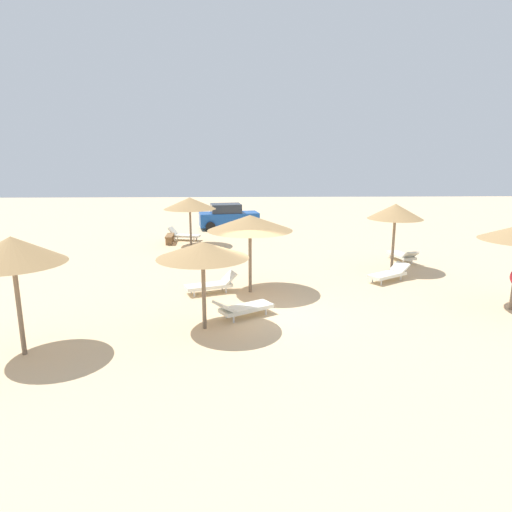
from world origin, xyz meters
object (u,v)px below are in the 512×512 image
at_px(lounger_0, 403,255).
at_px(bench_0, 170,237).
at_px(parasol_5, 203,250).
at_px(lounger_5, 243,308).
at_px(parasol_0, 395,212).
at_px(parked_car, 228,217).
at_px(parasol_4, 250,223).
at_px(parasol_2, 190,203).
at_px(lounger_6, 389,273).
at_px(parasol_1, 12,250).
at_px(lounger_4, 212,284).
at_px(lounger_2, 183,235).

height_order(lounger_0, bench_0, lounger_0).
xyz_separation_m(parasol_5, lounger_5, (1.11, 0.86, -2.03)).
height_order(parasol_0, parked_car, parasol_0).
distance_m(parasol_4, bench_0, 10.63).
xyz_separation_m(lounger_0, bench_0, (-11.79, 4.85, 0.03)).
distance_m(parasol_4, lounger_0, 8.91).
height_order(parasol_2, lounger_0, parasol_2).
height_order(parasol_5, lounger_6, parasol_5).
height_order(parasol_1, parasol_5, parasol_1).
bearing_deg(lounger_4, bench_0, 107.93).
xyz_separation_m(parasol_0, parasol_5, (-7.68, -6.46, -0.25)).
bearing_deg(lounger_6, lounger_2, 136.42).
bearing_deg(lounger_6, lounger_5, -146.23).
bearing_deg(lounger_6, parasol_4, -166.97).
bearing_deg(lounger_2, parked_car, 58.59).
xyz_separation_m(parasol_0, parked_car, (-7.54, 11.49, -1.78)).
relative_size(parasol_0, lounger_6, 1.51).
bearing_deg(lounger_2, bench_0, -126.52).
bearing_deg(lounger_4, lounger_2, 103.05).
height_order(parasol_4, lounger_0, parasol_4).
distance_m(parasol_2, parasol_5, 12.28).
bearing_deg(parasol_4, lounger_0, 31.81).
xyz_separation_m(parasol_1, bench_0, (1.39, 14.52, -2.37)).
xyz_separation_m(parasol_2, lounger_6, (8.80, -7.33, -2.07)).
height_order(lounger_4, lounger_6, lounger_4).
relative_size(parasol_4, lounger_2, 1.58).
xyz_separation_m(lounger_0, lounger_4, (-8.73, -4.61, 0.01)).
xyz_separation_m(parasol_4, lounger_5, (-0.28, -2.65, -2.27)).
xyz_separation_m(lounger_4, lounger_5, (1.12, -2.58, -0.01)).
bearing_deg(bench_0, parked_car, 57.64).
relative_size(parasol_4, lounger_5, 1.58).
xyz_separation_m(parasol_2, parasol_5, (1.77, -12.15, -0.03)).
xyz_separation_m(lounger_0, lounger_6, (-1.69, -3.24, -0.00)).
relative_size(lounger_2, lounger_5, 1.00).
bearing_deg(bench_0, lounger_6, -38.69).
height_order(parasol_2, lounger_4, parasol_2).
bearing_deg(parasol_5, parked_car, 89.57).
distance_m(lounger_2, lounger_4, 10.63).
bearing_deg(parasol_5, lounger_0, 42.74).
height_order(parasol_1, lounger_2, parasol_1).
xyz_separation_m(lounger_4, parked_car, (0.14, 14.51, 0.50)).
bearing_deg(parasol_4, lounger_2, 110.29).
bearing_deg(lounger_5, lounger_6, 33.77).
bearing_deg(bench_0, lounger_5, -70.85).
distance_m(parasol_0, lounger_4, 8.56).
xyz_separation_m(parasol_0, lounger_0, (1.04, 1.60, -2.29)).
distance_m(parasol_1, parked_car, 20.19).
distance_m(parasol_2, lounger_4, 9.12).
bearing_deg(parasol_4, lounger_5, -96.06).
bearing_deg(lounger_6, bench_0, 141.31).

